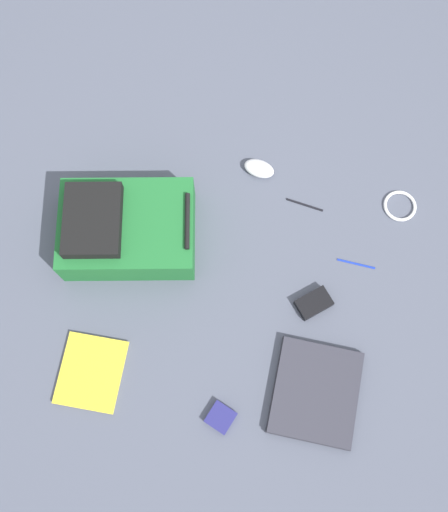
# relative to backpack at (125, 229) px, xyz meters

# --- Properties ---
(ground_plane) EXTENTS (3.67, 3.67, 0.00)m
(ground_plane) POSITION_rel_backpack_xyz_m (-0.01, 0.36, -0.08)
(ground_plane) COLOR #4C5160
(backpack) EXTENTS (0.44, 0.52, 0.19)m
(backpack) POSITION_rel_backpack_xyz_m (0.00, 0.00, 0.00)
(backpack) COLOR #1E662D
(backpack) RESTS_ON ground_plane
(laptop) EXTENTS (0.33, 0.30, 0.03)m
(laptop) POSITION_rel_backpack_xyz_m (0.31, 0.75, -0.06)
(laptop) COLOR #24242C
(laptop) RESTS_ON ground_plane
(book_comic) EXTENTS (0.26, 0.23, 0.02)m
(book_comic) POSITION_rel_backpack_xyz_m (0.47, 0.05, -0.07)
(book_comic) COLOR silver
(book_comic) RESTS_ON ground_plane
(computer_mouse) EXTENTS (0.07, 0.11, 0.04)m
(computer_mouse) POSITION_rel_backpack_xyz_m (-0.37, 0.36, -0.06)
(computer_mouse) COLOR silver
(computer_mouse) RESTS_ON ground_plane
(cable_coil) EXTENTS (0.12, 0.12, 0.01)m
(cable_coil) POSITION_rel_backpack_xyz_m (-0.39, 0.87, -0.07)
(cable_coil) COLOR silver
(cable_coil) RESTS_ON ground_plane
(power_brick) EXTENTS (0.13, 0.13, 0.03)m
(power_brick) POSITION_rel_backpack_xyz_m (0.04, 0.67, -0.07)
(power_brick) COLOR black
(power_brick) RESTS_ON ground_plane
(pen_black) EXTENTS (0.02, 0.13, 0.01)m
(pen_black) POSITION_rel_backpack_xyz_m (-0.14, 0.77, -0.08)
(pen_black) COLOR #1933B2
(pen_black) RESTS_ON ground_plane
(pen_blue) EXTENTS (0.01, 0.13, 0.01)m
(pen_blue) POSITION_rel_backpack_xyz_m (-0.30, 0.55, -0.08)
(pen_blue) COLOR black
(pen_blue) RESTS_ON ground_plane
(earbud_pouch) EXTENTS (0.10, 0.10, 0.02)m
(earbud_pouch) POSITION_rel_backpack_xyz_m (0.48, 0.49, -0.07)
(earbud_pouch) COLOR navy
(earbud_pouch) RESTS_ON ground_plane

